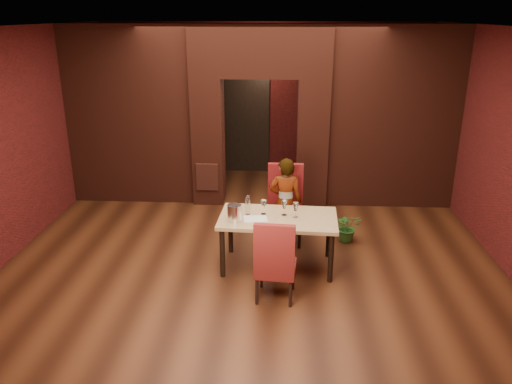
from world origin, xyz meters
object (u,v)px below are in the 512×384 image
(dining_table, at_px, (278,242))
(wine_glass_c, at_px, (296,210))
(chair_far, at_px, (285,205))
(person_seated, at_px, (285,202))
(potted_plant, at_px, (347,227))
(wine_bucket, at_px, (234,213))
(wine_glass_b, at_px, (284,208))
(water_bottle, at_px, (248,205))
(chair_near, at_px, (276,258))
(wine_glass_a, at_px, (264,207))

(dining_table, bearing_deg, wine_glass_c, 1.83)
(chair_far, bearing_deg, person_seated, -87.19)
(wine_glass_c, xyz_separation_m, potted_plant, (0.84, 0.89, -0.62))
(wine_glass_c, relative_size, wine_bucket, 0.91)
(wine_glass_b, xyz_separation_m, wine_glass_c, (0.15, -0.07, -0.00))
(dining_table, height_order, person_seated, person_seated)
(wine_bucket, xyz_separation_m, water_bottle, (0.16, 0.26, 0.02))
(dining_table, bearing_deg, chair_far, 85.88)
(wine_glass_b, bearing_deg, chair_near, -96.34)
(chair_near, relative_size, wine_glass_b, 5.04)
(wine_glass_a, bearing_deg, dining_table, -22.05)
(wine_glass_b, distance_m, wine_bucket, 0.71)
(dining_table, xyz_separation_m, wine_bucket, (-0.58, -0.18, 0.49))
(person_seated, bearing_deg, wine_glass_b, 91.91)
(person_seated, relative_size, water_bottle, 5.02)
(person_seated, distance_m, wine_glass_a, 0.74)
(chair_near, distance_m, wine_glass_c, 0.90)
(dining_table, height_order, wine_bucket, wine_bucket)
(chair_far, relative_size, wine_glass_b, 5.63)
(chair_near, xyz_separation_m, person_seated, (0.11, 1.54, 0.15))
(chair_near, bearing_deg, wine_bucket, -43.37)
(wine_glass_a, bearing_deg, water_bottle, -177.89)
(wine_glass_b, relative_size, wine_bucket, 0.92)
(person_seated, distance_m, potted_plant, 1.09)
(person_seated, xyz_separation_m, potted_plant, (0.97, 0.15, -0.46))
(dining_table, bearing_deg, potted_plant, 42.04)
(wine_glass_a, height_order, potted_plant, wine_glass_a)
(person_seated, height_order, water_bottle, person_seated)
(wine_glass_a, bearing_deg, wine_glass_c, -11.09)
(wine_glass_c, relative_size, water_bottle, 0.77)
(dining_table, bearing_deg, wine_bucket, -159.97)
(chair_near, height_order, wine_glass_c, chair_near)
(dining_table, relative_size, wine_glass_c, 7.62)
(person_seated, relative_size, wine_bucket, 5.93)
(wine_bucket, height_order, potted_plant, wine_bucket)
(potted_plant, bearing_deg, dining_table, -140.62)
(wine_glass_b, xyz_separation_m, water_bottle, (-0.50, 0.01, 0.03))
(wine_glass_a, bearing_deg, chair_far, 67.61)
(water_bottle, bearing_deg, wine_glass_c, -6.78)
(wine_glass_a, xyz_separation_m, water_bottle, (-0.22, -0.01, 0.03))
(dining_table, bearing_deg, person_seated, 84.94)
(wine_bucket, bearing_deg, potted_plant, 32.74)
(wine_bucket, bearing_deg, dining_table, 17.37)
(person_seated, height_order, wine_glass_b, person_seated)
(water_bottle, bearing_deg, potted_plant, 28.39)
(chair_near, distance_m, potted_plant, 2.04)
(wine_glass_c, distance_m, wine_bucket, 0.83)
(dining_table, bearing_deg, wine_glass_b, 40.87)
(person_seated, height_order, wine_bucket, person_seated)
(chair_far, bearing_deg, water_bottle, -124.33)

